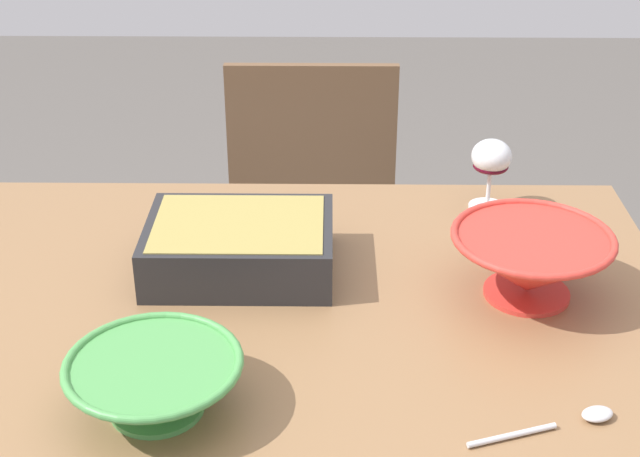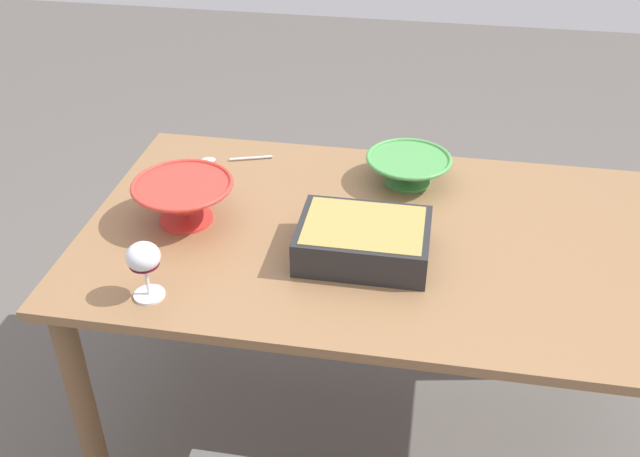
# 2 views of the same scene
# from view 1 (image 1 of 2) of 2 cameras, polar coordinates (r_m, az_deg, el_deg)

# --- Properties ---
(dining_table) EXTENTS (1.49, 0.88, 0.74)m
(dining_table) POSITION_cam_1_polar(r_m,az_deg,el_deg) (1.55, -6.19, -7.74)
(dining_table) COLOR olive
(dining_table) RESTS_ON ground_plane
(chair) EXTENTS (0.45, 0.45, 0.83)m
(chair) POSITION_cam_1_polar(r_m,az_deg,el_deg) (2.32, -0.56, 0.40)
(chair) COLOR #595959
(chair) RESTS_ON ground_plane
(wine_glass) EXTENTS (0.08, 0.08, 0.14)m
(wine_glass) POSITION_cam_1_polar(r_m,az_deg,el_deg) (1.76, 10.47, 4.07)
(wine_glass) COLOR white
(wine_glass) RESTS_ON dining_table
(casserole_dish) EXTENTS (0.31, 0.23, 0.09)m
(casserole_dish) POSITION_cam_1_polar(r_m,az_deg,el_deg) (1.55, -4.96, -0.95)
(casserole_dish) COLOR #262628
(casserole_dish) RESTS_ON dining_table
(mixing_bowl) EXTENTS (0.26, 0.26, 0.11)m
(mixing_bowl) POSITION_cam_1_polar(r_m,az_deg,el_deg) (1.51, 12.79, -2.01)
(mixing_bowl) COLOR red
(mixing_bowl) RESTS_ON dining_table
(small_bowl) EXTENTS (0.24, 0.24, 0.08)m
(small_bowl) POSITION_cam_1_polar(r_m,az_deg,el_deg) (1.26, -10.11, -9.25)
(small_bowl) COLOR #4C994C
(small_bowl) RESTS_ON dining_table
(serving_spoon) EXTENTS (0.21, 0.08, 0.01)m
(serving_spoon) POSITION_cam_1_polar(r_m,az_deg,el_deg) (1.28, 15.22, -11.30)
(serving_spoon) COLOR silver
(serving_spoon) RESTS_ON dining_table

